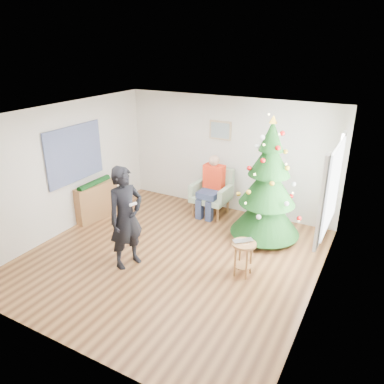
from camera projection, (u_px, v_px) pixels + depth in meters
The scene contains 19 objects.
floor at pixel (172, 257), 6.88m from camera, with size 5.00×5.00×0.00m, color brown.
ceiling at pixel (168, 115), 5.89m from camera, with size 5.00×5.00×0.00m, color white.
wall_back at pixel (228, 155), 8.42m from camera, with size 5.00×5.00×0.00m, color silver.
wall_front at pixel (57, 263), 4.35m from camera, with size 5.00×5.00×0.00m, color silver.
wall_left at pixel (64, 169), 7.49m from camera, with size 5.00×5.00×0.00m, color silver.
wall_right at pixel (321, 224), 5.28m from camera, with size 5.00×5.00×0.00m, color silver.
window_panel at pixel (333, 187), 6.03m from camera, with size 0.04×1.30×1.40m, color white.
curtains at pixel (331, 187), 6.04m from camera, with size 0.05×1.75×1.50m.
christmas_tree at pixel (268, 186), 7.15m from camera, with size 1.37×1.37×2.47m.
stool at pixel (243, 259), 6.25m from camera, with size 0.41×0.41×0.62m.
laptop at pixel (244, 242), 6.13m from camera, with size 0.34×0.22×0.03m, color silver.
armchair at pixel (212, 197), 8.49m from camera, with size 0.85×0.78×1.04m.
seated_person at pixel (211, 185), 8.32m from camera, with size 0.47×0.67×1.36m.
standing_man at pixel (126, 218), 6.34m from camera, with size 0.66×0.44×1.82m, color black.
game_controller at pixel (133, 204), 6.12m from camera, with size 0.04×0.13×0.04m, color white.
console at pixel (96, 201), 8.26m from camera, with size 0.30×1.00×0.80m, color brown.
garland at pixel (94, 183), 8.10m from camera, with size 0.14×0.14×0.90m, color black.
tapestry at pixel (75, 154), 7.62m from camera, with size 0.03×1.50×1.15m, color black.
framed_picture at pixel (220, 130), 8.27m from camera, with size 0.52×0.05×0.42m.
Camera 1 is at (3.15, -5.02, 3.70)m, focal length 35.00 mm.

